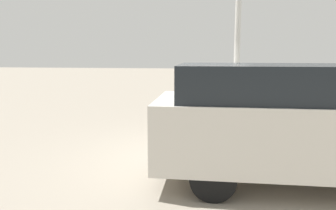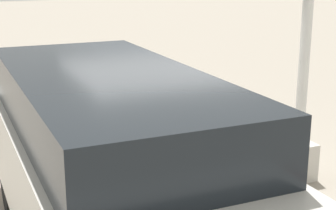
# 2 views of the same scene
# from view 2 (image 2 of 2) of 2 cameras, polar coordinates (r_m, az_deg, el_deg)

# --- Properties ---
(ground_plane) EXTENTS (80.00, 80.00, 0.00)m
(ground_plane) POSITION_cam_2_polar(r_m,az_deg,el_deg) (7.93, -0.98, -7.16)
(ground_plane) COLOR gray
(parking_meter_near) EXTENTS (0.22, 0.14, 1.29)m
(parking_meter_near) POSITION_cam_2_polar(r_m,az_deg,el_deg) (8.10, 1.69, 0.42)
(parking_meter_near) COLOR gray
(parking_meter_near) RESTS_ON ground
(lamp_post) EXTENTS (0.44, 0.44, 5.15)m
(lamp_post) POSITION_cam_2_polar(r_m,az_deg,el_deg) (7.40, 14.74, 3.13)
(lamp_post) COLOR beige
(lamp_post) RESTS_ON ground
(parked_van) EXTENTS (5.08, 1.92, 2.01)m
(parked_van) POSITION_cam_2_polar(r_m,az_deg,el_deg) (5.28, -6.24, -6.20)
(parked_van) COLOR beige
(parked_van) RESTS_ON ground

